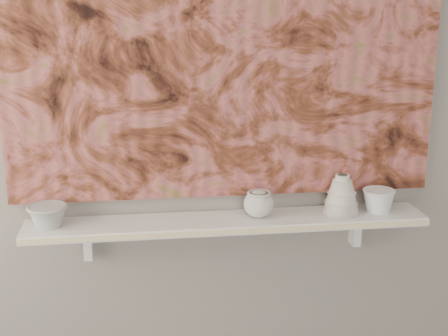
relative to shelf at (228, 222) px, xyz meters
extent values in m
plane|color=gray|center=(0.00, 0.09, 0.44)|extent=(3.60, 0.00, 3.60)
cube|color=white|center=(0.00, 0.00, 0.00)|extent=(1.40, 0.18, 0.03)
cube|color=beige|center=(0.00, -0.09, 0.00)|extent=(1.40, 0.01, 0.02)
cube|color=white|center=(-0.49, 0.06, -0.07)|extent=(0.03, 0.06, 0.12)
cube|color=white|center=(0.49, 0.06, -0.07)|extent=(0.03, 0.06, 0.12)
cube|color=brown|center=(0.00, 0.08, 0.62)|extent=(1.50, 0.02, 1.10)
cube|color=black|center=(0.45, 0.07, 0.32)|extent=(0.09, 0.00, 0.08)
camera|label=1|loc=(-0.28, -2.03, 0.77)|focal=50.00mm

